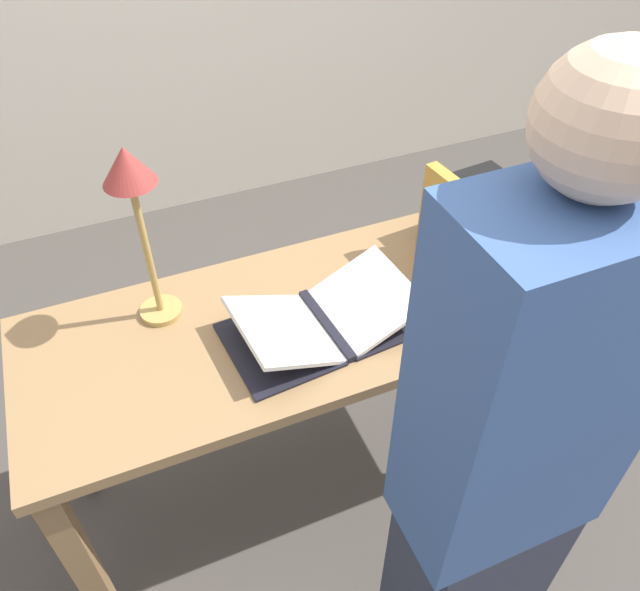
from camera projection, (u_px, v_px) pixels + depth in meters
name	position (u px, v px, depth m)	size (l,w,h in m)	color
ground_plane	(317.00, 468.00, 2.20)	(12.00, 12.00, 0.00)	#47423D
reading_desk	(317.00, 340.00, 1.75)	(1.57, 0.59, 0.77)	#937047
open_book	(326.00, 320.00, 1.61)	(0.54, 0.33, 0.10)	black
book_stack_tall	(485.00, 217.00, 1.82)	(0.24, 0.29, 0.20)	#1E284C
book_standing_upright	(446.00, 222.00, 1.74)	(0.06, 0.19, 0.28)	#BC8933
reading_lamp	(133.00, 192.00, 1.41)	(0.12, 0.12, 0.50)	tan
coffee_mug	(427.00, 296.00, 1.64)	(0.08, 0.11, 0.10)	#B74238
person_reader	(491.00, 499.00, 1.19)	(0.36, 0.21, 1.71)	#2D3342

